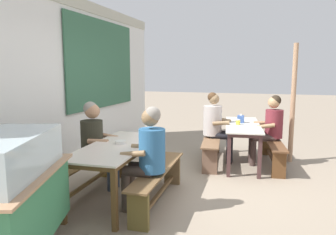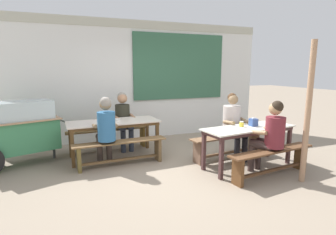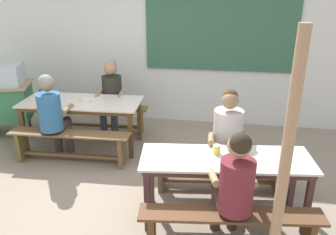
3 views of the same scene
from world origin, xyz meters
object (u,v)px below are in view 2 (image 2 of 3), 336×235
bench_near_back (228,143)px  condiment_jar (242,124)px  person_near_front (271,133)px  person_left_back_turned (106,127)px  dining_table_far (113,125)px  tissue_box (253,122)px  bench_far_back (109,136)px  bench_far_front (121,150)px  person_right_near_table (233,122)px  food_cart (18,129)px  wooden_support_post (308,113)px  bench_near_front (272,159)px  soup_bowl (117,120)px  dining_table_near (249,131)px  person_center_facing (123,117)px

bench_near_back → condiment_jar: bearing=-94.6°
person_near_front → person_left_back_turned: (-2.49, 1.42, 0.02)m
dining_table_far → tissue_box: bearing=-31.0°
person_near_front → tissue_box: size_ratio=8.00×
tissue_box → bench_near_back: bearing=111.8°
bench_far_back → bench_far_front: (0.05, -1.11, 0.00)m
person_right_near_table → tissue_box: (0.12, -0.45, 0.07)m
food_cart → person_right_near_table: (3.94, -1.12, 0.05)m
bench_near_back → wooden_support_post: wooden_support_post is taller
bench_near_front → tissue_box: (0.07, 0.60, 0.50)m
soup_bowl → dining_table_near: bearing=-34.2°
dining_table_far → bench_near_front: bearing=-41.5°
bench_far_front → soup_bowl: 0.72m
person_left_back_turned → bench_far_front: bearing=-12.2°
bench_far_back → condiment_jar: bearing=-42.3°
person_right_near_table → soup_bowl: person_right_near_table is taller
bench_near_back → wooden_support_post: bearing=-71.4°
person_near_front → dining_table_far: bearing=139.8°
person_left_back_turned → person_center_facing: size_ratio=1.02×
person_near_front → tissue_box: (0.06, 0.52, 0.09)m
person_center_facing → condiment_jar: bearing=-46.5°
bench_near_front → food_cart: size_ratio=0.94×
bench_near_front → person_center_facing: person_center_facing is taller
food_cart → dining_table_near: bearing=-22.4°
dining_table_far → dining_table_near: (2.19, -1.45, -0.01)m
person_left_back_turned → person_center_facing: person_left_back_turned is taller
bench_near_back → bench_near_front: (0.13, -1.10, 0.00)m
wooden_support_post → bench_near_front: bearing=137.1°
person_right_near_table → condiment_jar: person_right_near_table is taller
soup_bowl → bench_near_back: bearing=-23.4°
person_left_back_turned → person_center_facing: (0.53, 1.00, -0.01)m
dining_table_near → food_cart: bearing=157.6°
bench_near_front → soup_bowl: soup_bowl is taller
food_cart → person_left_back_turned: bearing=-23.9°
food_cart → condiment_jar: food_cart is taller
wooden_support_post → dining_table_near: bearing=115.3°
food_cart → condiment_jar: size_ratio=18.47×
bench_far_front → tissue_box: (2.31, -0.84, 0.51)m
person_near_front → soup_bowl: size_ratio=8.22×
dining_table_near → food_cart: (-3.92, 1.62, 0.03)m
dining_table_near → condiment_jar: condiment_jar is taller
bench_far_front → person_left_back_turned: 0.51m
bench_far_back → wooden_support_post: wooden_support_post is taller
dining_table_near → wooden_support_post: bearing=-64.7°
dining_table_far → food_cart: 1.74m
bench_near_front → wooden_support_post: wooden_support_post is taller
bench_near_back → bench_near_front: same height
condiment_jar → wooden_support_post: size_ratio=0.04×
dining_table_far → bench_near_back: 2.34m
dining_table_near → soup_bowl: 2.57m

